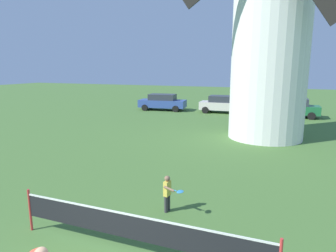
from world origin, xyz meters
TOP-DOWN VIEW (x-y plane):
  - windmill at (2.37, 14.58)m, footprint 9.03×4.91m
  - tennis_net at (0.47, 1.81)m, footprint 5.95×0.06m
  - player_far at (0.40, 3.98)m, footprint 0.66×0.54m
  - parked_car_blue at (-7.61, 22.96)m, footprint 4.61×2.24m
  - parked_car_cream at (-1.97, 23.38)m, footprint 3.86×1.98m
  - parked_car_green at (4.00, 23.15)m, footprint 4.22×1.92m

SIDE VIEW (x-z plane):
  - player_far at x=0.40m, z-range 0.07..1.15m
  - tennis_net at x=0.47m, z-range 0.14..1.24m
  - parked_car_cream at x=-1.97m, z-range 0.03..1.59m
  - parked_car_green at x=4.00m, z-range 0.03..1.59m
  - parked_car_blue at x=-7.61m, z-range 0.03..1.59m
  - windmill at x=2.37m, z-range -0.47..14.44m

